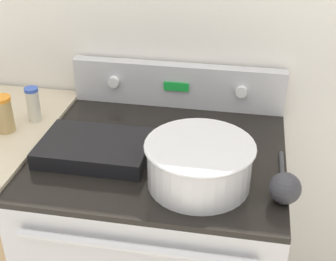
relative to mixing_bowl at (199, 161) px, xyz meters
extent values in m
cube|color=silver|center=(-0.14, 0.54, 0.23)|extent=(8.00, 0.05, 2.50)
cube|color=#BCBCC1|center=(-0.14, 0.16, -0.55)|extent=(0.77, 0.69, 0.93)
cube|color=black|center=(-0.14, 0.16, -0.08)|extent=(0.77, 0.69, 0.02)
cylinder|color=silver|center=(-0.14, -0.20, -0.15)|extent=(0.63, 0.02, 0.02)
cube|color=#BCBCC1|center=(-0.14, 0.48, 0.01)|extent=(0.77, 0.05, 0.16)
cylinder|color=white|center=(-0.37, 0.44, 0.01)|extent=(0.04, 0.02, 0.04)
cylinder|color=white|center=(0.09, 0.44, 0.01)|extent=(0.04, 0.02, 0.04)
cube|color=green|center=(-0.14, 0.45, 0.01)|extent=(0.09, 0.01, 0.03)
cylinder|color=silver|center=(0.00, 0.00, -0.01)|extent=(0.29, 0.29, 0.13)
torus|color=silver|center=(0.00, 0.00, 0.05)|extent=(0.30, 0.30, 0.01)
cylinder|color=beige|center=(0.00, 0.00, 0.04)|extent=(0.26, 0.26, 0.02)
cube|color=black|center=(-0.33, 0.09, -0.05)|extent=(0.33, 0.23, 0.05)
cube|color=#B2894C|center=(-0.33, 0.09, -0.04)|extent=(0.29, 0.20, 0.03)
cylinder|color=#333338|center=(0.23, 0.08, -0.07)|extent=(0.01, 0.23, 0.01)
sphere|color=#333338|center=(0.23, -0.04, -0.03)|extent=(0.09, 0.09, 0.09)
cylinder|color=beige|center=(-0.60, 0.25, -0.01)|extent=(0.04, 0.04, 0.11)
cylinder|color=#3856B7|center=(-0.60, 0.25, 0.05)|extent=(0.05, 0.05, 0.01)
cylinder|color=tan|center=(-0.66, 0.16, -0.01)|extent=(0.06, 0.06, 0.11)
cylinder|color=orange|center=(-0.66, 0.16, 0.06)|extent=(0.06, 0.06, 0.01)
camera|label=1|loc=(0.11, -1.07, 0.70)|focal=50.00mm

